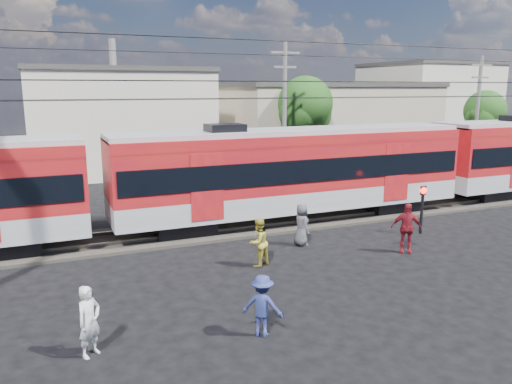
% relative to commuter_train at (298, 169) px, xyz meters
% --- Properties ---
extents(ground, '(120.00, 120.00, 0.00)m').
position_rel_commuter_train_xyz_m(ground, '(-3.23, -8.00, -2.40)').
color(ground, black).
rests_on(ground, ground).
extents(track_bed, '(70.00, 3.40, 0.12)m').
position_rel_commuter_train_xyz_m(track_bed, '(-3.23, 0.00, -2.34)').
color(track_bed, '#2D2823').
rests_on(track_bed, ground).
extents(rail_near, '(70.00, 0.12, 0.12)m').
position_rel_commuter_train_xyz_m(rail_near, '(-3.23, -0.75, -2.22)').
color(rail_near, '#59544C').
rests_on(rail_near, track_bed).
extents(rail_far, '(70.00, 0.12, 0.12)m').
position_rel_commuter_train_xyz_m(rail_far, '(-3.23, 0.75, -2.22)').
color(rail_far, '#59544C').
rests_on(rail_far, track_bed).
extents(commuter_train, '(50.30, 3.08, 4.17)m').
position_rel_commuter_train_xyz_m(commuter_train, '(0.00, 0.00, 0.00)').
color(commuter_train, black).
rests_on(commuter_train, ground).
extents(building_midwest, '(12.24, 12.24, 7.30)m').
position_rel_commuter_train_xyz_m(building_midwest, '(-5.23, 19.00, 1.25)').
color(building_midwest, beige).
rests_on(building_midwest, ground).
extents(building_mideast, '(16.32, 10.20, 6.30)m').
position_rel_commuter_train_xyz_m(building_mideast, '(10.77, 16.00, 0.75)').
color(building_mideast, tan).
rests_on(building_mideast, ground).
extents(building_east, '(10.20, 10.20, 8.30)m').
position_rel_commuter_train_xyz_m(building_east, '(24.77, 20.00, 1.75)').
color(building_east, beige).
rests_on(building_east, ground).
extents(utility_pole_mid, '(1.80, 0.24, 8.50)m').
position_rel_commuter_train_xyz_m(utility_pole_mid, '(2.77, 7.00, 2.13)').
color(utility_pole_mid, slate).
rests_on(utility_pole_mid, ground).
extents(utility_pole_east, '(1.80, 0.24, 8.00)m').
position_rel_commuter_train_xyz_m(utility_pole_east, '(16.77, 6.00, 1.88)').
color(utility_pole_east, slate).
rests_on(utility_pole_east, ground).
extents(tree_near, '(3.82, 3.64, 6.72)m').
position_rel_commuter_train_xyz_m(tree_near, '(5.96, 10.09, 2.26)').
color(tree_near, '#382619').
rests_on(tree_near, ground).
extents(tree_far, '(3.36, 3.12, 5.76)m').
position_rel_commuter_train_xyz_m(tree_far, '(20.96, 9.09, 1.59)').
color(tree_far, '#382619').
rests_on(tree_far, ground).
extents(pedestrian_a, '(0.72, 0.68, 1.66)m').
position_rel_commuter_train_xyz_m(pedestrian_a, '(-9.70, -8.52, -1.57)').
color(pedestrian_a, white).
rests_on(pedestrian_a, ground).
extents(pedestrian_b, '(0.99, 0.90, 1.66)m').
position_rel_commuter_train_xyz_m(pedestrian_b, '(-3.92, -4.69, -1.57)').
color(pedestrian_b, gold).
rests_on(pedestrian_b, ground).
extents(pedestrian_c, '(1.14, 1.07, 1.55)m').
position_rel_commuter_train_xyz_m(pedestrian_c, '(-5.77, -9.19, -1.63)').
color(pedestrian_c, navy).
rests_on(pedestrian_c, ground).
extents(pedestrian_d, '(1.16, 0.97, 1.86)m').
position_rel_commuter_train_xyz_m(pedestrian_d, '(1.59, -5.51, -1.47)').
color(pedestrian_d, maroon).
rests_on(pedestrian_d, ground).
extents(pedestrian_e, '(0.55, 0.82, 1.63)m').
position_rel_commuter_train_xyz_m(pedestrian_e, '(-1.52, -3.25, -1.59)').
color(pedestrian_e, '#4B4B50').
rests_on(pedestrian_e, ground).
extents(car_silver, '(4.72, 2.69, 1.52)m').
position_rel_commuter_train_xyz_m(car_silver, '(16.77, 5.34, -1.64)').
color(car_silver, '#A4A7AA').
rests_on(car_silver, ground).
extents(crossing_signal, '(0.29, 0.29, 2.01)m').
position_rel_commuter_train_xyz_m(crossing_signal, '(3.79, -3.79, -1.01)').
color(crossing_signal, black).
rests_on(crossing_signal, ground).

